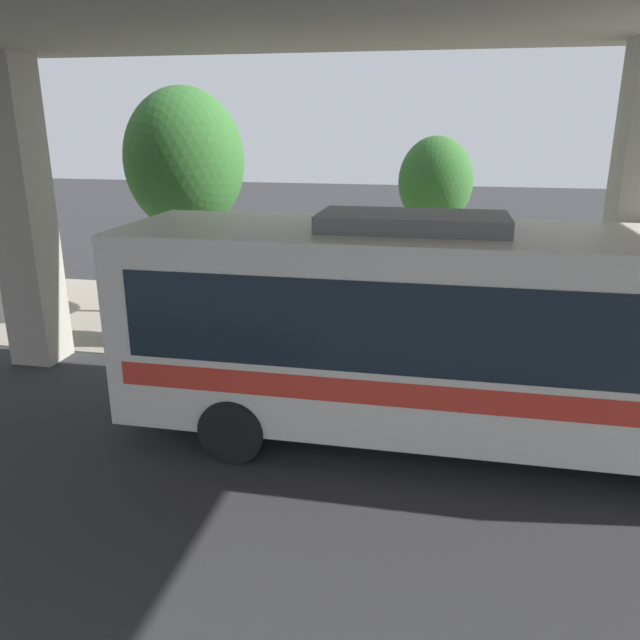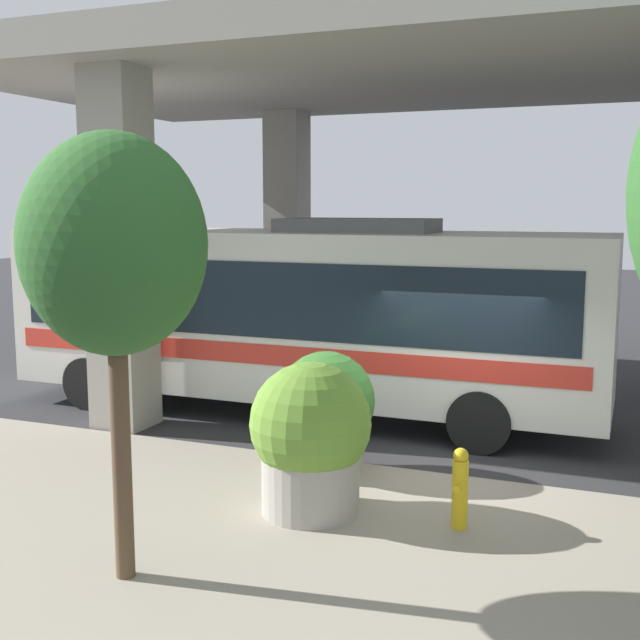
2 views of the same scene
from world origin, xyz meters
TOP-DOWN VIEW (x-y plane):
  - ground_plane at (0.00, 0.00)m, footprint 80.00×80.00m
  - sidewalk_strip at (-3.00, 0.00)m, footprint 6.00×40.00m
  - overpass at (4.00, 0.00)m, footprint 9.40×19.46m
  - bus at (2.47, 3.23)m, footprint 2.81×10.93m
  - fire_hydrant at (-1.86, -0.66)m, footprint 0.40×0.19m
  - planter_front at (-2.04, 1.18)m, footprint 1.52×1.52m
  - planter_back at (-0.52, 1.57)m, footprint 1.41×1.41m
  - street_tree_far at (-4.39, 2.30)m, footprint 1.84×1.84m

SIDE VIEW (x-z plane):
  - ground_plane at x=0.00m, z-range 0.00..0.00m
  - sidewalk_strip at x=-3.00m, z-range 0.00..0.02m
  - fire_hydrant at x=-1.86m, z-range 0.01..1.01m
  - planter_back at x=-0.52m, z-range 0.02..1.80m
  - planter_front at x=-2.04m, z-range 0.01..1.94m
  - bus at x=2.47m, z-range 0.15..3.76m
  - street_tree_far at x=-4.39m, z-range 1.15..5.71m
  - overpass at x=4.00m, z-range 2.54..9.25m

